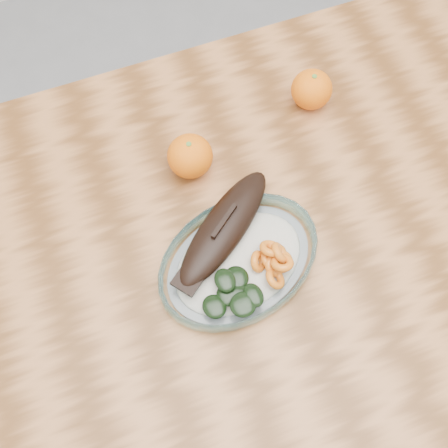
{
  "coord_description": "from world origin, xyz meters",
  "views": [
    {
      "loc": [
        -0.18,
        -0.27,
        1.52
      ],
      "look_at": [
        -0.06,
        0.05,
        0.77
      ],
      "focal_mm": 45.0,
      "sensor_mm": 36.0,
      "label": 1
    }
  ],
  "objects_px": {
    "orange_left": "(190,156)",
    "orange_right": "(312,89)",
    "dining_table": "(267,269)",
    "plated_meal": "(238,259)"
  },
  "relations": [
    {
      "from": "orange_left",
      "to": "orange_right",
      "type": "relative_size",
      "value": 1.05
    },
    {
      "from": "dining_table",
      "to": "plated_meal",
      "type": "bearing_deg",
      "value": -172.55
    },
    {
      "from": "orange_left",
      "to": "orange_right",
      "type": "bearing_deg",
      "value": 12.59
    },
    {
      "from": "dining_table",
      "to": "orange_right",
      "type": "relative_size",
      "value": 17.9
    },
    {
      "from": "dining_table",
      "to": "plated_meal",
      "type": "distance_m",
      "value": 0.13
    },
    {
      "from": "orange_left",
      "to": "dining_table",
      "type": "bearing_deg",
      "value": -67.94
    },
    {
      "from": "dining_table",
      "to": "orange_left",
      "type": "bearing_deg",
      "value": 112.06
    },
    {
      "from": "orange_left",
      "to": "orange_right",
      "type": "distance_m",
      "value": 0.23
    },
    {
      "from": "orange_left",
      "to": "plated_meal",
      "type": "bearing_deg",
      "value": -86.48
    },
    {
      "from": "dining_table",
      "to": "orange_right",
      "type": "xyz_separation_m",
      "value": [
        0.16,
        0.22,
        0.13
      ]
    }
  ]
}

